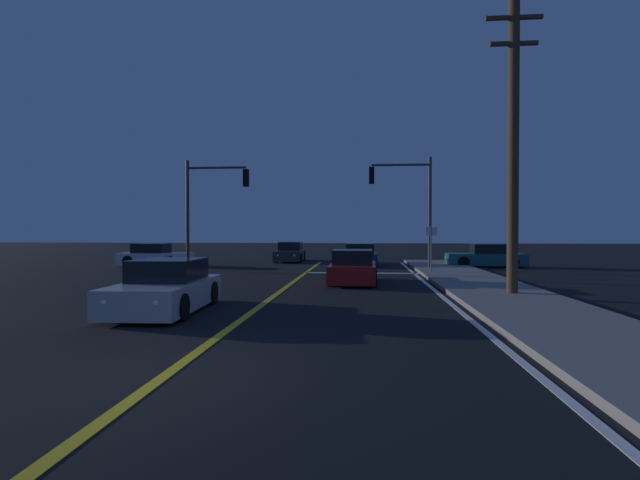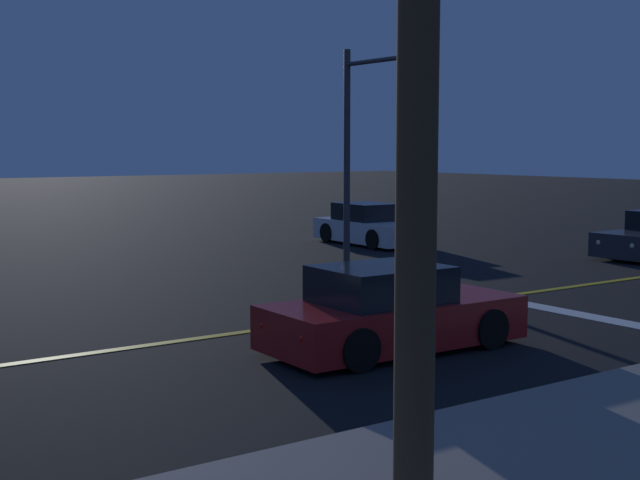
# 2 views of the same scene
# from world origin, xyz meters

# --- Properties ---
(lane_line_center) EXTENTS (0.20, 32.95, 0.01)m
(lane_line_center) POSITION_xyz_m (0.00, 9.69, 0.01)
(lane_line_center) COLOR gold
(lane_line_center) RESTS_ON ground
(lane_line_edge_right) EXTENTS (0.16, 32.95, 0.01)m
(lane_line_edge_right) POSITION_xyz_m (5.33, 9.69, 0.01)
(lane_line_edge_right) COLOR white
(lane_line_edge_right) RESTS_ON ground
(stop_bar) EXTENTS (5.58, 0.50, 0.01)m
(stop_bar) POSITION_xyz_m (2.79, 17.88, 0.01)
(stop_bar) COLOR white
(stop_bar) RESTS_ON ground
(car_mid_block_red) EXTENTS (1.92, 4.21, 1.34)m
(car_mid_block_red) POSITION_xyz_m (2.43, 13.10, 0.58)
(car_mid_block_red) COLOR maroon
(car_mid_block_red) RESTS_ON ground
(car_following_oncoming_white) EXTENTS (4.27, 1.92, 1.34)m
(car_following_oncoming_white) POSITION_xyz_m (-9.63, 22.11, 0.58)
(car_following_oncoming_white) COLOR silver
(car_following_oncoming_white) RESTS_ON ground
(traffic_signal_far_left) EXTENTS (3.36, 0.28, 5.80)m
(traffic_signal_far_left) POSITION_xyz_m (-5.21, 18.78, 3.83)
(traffic_signal_far_left) COLOR #38383D
(traffic_signal_far_left) RESTS_ON ground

